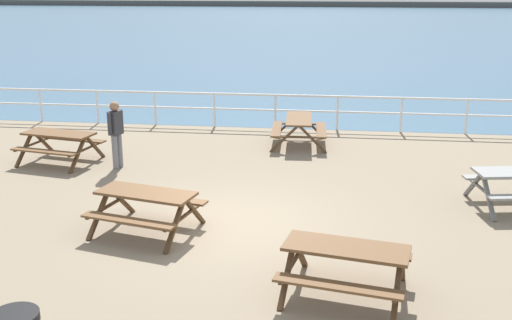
# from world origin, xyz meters

# --- Properties ---
(ground_plane) EXTENTS (30.00, 24.00, 0.20)m
(ground_plane) POSITION_xyz_m (0.00, 0.00, -0.10)
(ground_plane) COLOR gray
(sea_band) EXTENTS (142.00, 90.00, 0.01)m
(sea_band) POSITION_xyz_m (0.00, 52.75, 0.00)
(sea_band) COLOR #476B84
(sea_band) RESTS_ON ground
(distant_shoreline) EXTENTS (142.00, 6.00, 1.80)m
(distant_shoreline) POSITION_xyz_m (0.00, 95.75, 0.00)
(distant_shoreline) COLOR #4C4C47
(distant_shoreline) RESTS_ON ground
(seaward_railing) EXTENTS (23.07, 0.07, 1.08)m
(seaward_railing) POSITION_xyz_m (-0.00, 7.75, 0.75)
(seaward_railing) COLOR white
(seaward_railing) RESTS_ON ground
(picnic_table_near_left) EXTENTS (2.10, 1.89, 0.80)m
(picnic_table_near_left) POSITION_xyz_m (-1.57, -0.60, 0.58)
(picnic_table_near_left) COLOR brown
(picnic_table_near_left) RESTS_ON ground
(picnic_table_mid_centre) EXTENTS (2.05, 1.83, 0.80)m
(picnic_table_mid_centre) POSITION_xyz_m (2.01, -2.52, 0.58)
(picnic_table_mid_centre) COLOR brown
(picnic_table_mid_centre) RESTS_ON ground
(picnic_table_far_left) EXTENTS (1.61, 1.87, 0.80)m
(picnic_table_far_left) POSITION_xyz_m (0.84, 5.87, 0.58)
(picnic_table_far_left) COLOR brown
(picnic_table_far_left) RESTS_ON ground
(picnic_table_far_right) EXTENTS (2.05, 1.83, 0.80)m
(picnic_table_far_right) POSITION_xyz_m (-5.07, 3.43, 0.58)
(picnic_table_far_right) COLOR brown
(picnic_table_far_right) RESTS_ON ground
(visitor) EXTENTS (0.31, 0.51, 1.66)m
(visitor) POSITION_xyz_m (-3.46, 3.15, 0.95)
(visitor) COLOR slate
(visitor) RESTS_ON ground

